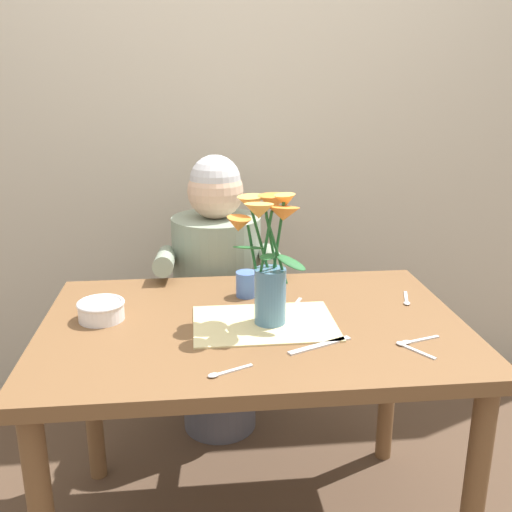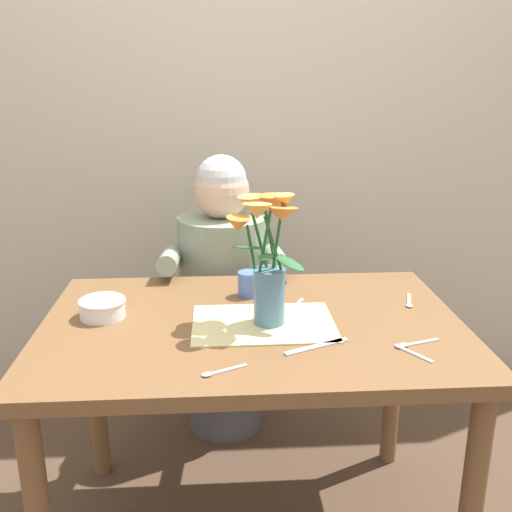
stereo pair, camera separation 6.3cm
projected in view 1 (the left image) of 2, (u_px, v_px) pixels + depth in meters
The scene contains 13 objects.
wood_panel_backdrop at pixel (228, 115), 2.50m from camera, with size 4.00×0.10×2.50m, color beige.
dining_table at pixel (253, 352), 1.69m from camera, with size 1.20×0.80×0.74m.
seated_person at pixel (218, 301), 2.29m from camera, with size 0.45×0.47×1.14m.
striped_placemat at pixel (264, 323), 1.64m from camera, with size 0.40×0.28×0.01m, color beige.
flower_vase at pixel (268, 252), 1.59m from camera, with size 0.23×0.23×0.37m.
ceramic_bowl at pixel (101, 310), 1.66m from camera, with size 0.14×0.14×0.06m.
dinner_knife at pixel (320, 345), 1.51m from camera, with size 0.19×0.02×0.01m, color silver.
tea_cup at pixel (247, 284), 1.84m from camera, with size 0.09×0.07×0.08m.
spoon_0 at pixel (409, 348), 1.49m from camera, with size 0.08×0.11×0.01m.
spoon_1 at pixel (223, 373), 1.37m from camera, with size 0.11×0.06×0.01m.
spoon_2 at pixel (406, 300), 1.81m from camera, with size 0.05×0.12×0.01m.
spoon_3 at pixel (293, 307), 1.75m from camera, with size 0.07×0.11×0.01m.
spoon_4 at pixel (414, 341), 1.53m from camera, with size 0.12×0.05×0.01m.
Camera 1 is at (-0.15, -1.52, 1.41)m, focal length 40.74 mm.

